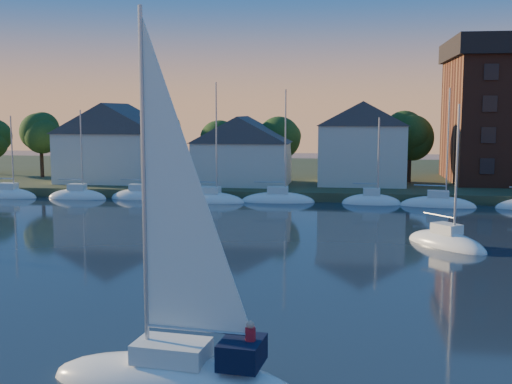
% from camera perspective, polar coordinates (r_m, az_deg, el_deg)
% --- Properties ---
extents(shoreline_land, '(160.00, 50.00, 2.00)m').
position_cam_1_polar(shoreline_land, '(93.87, 4.18, 1.27)').
color(shoreline_land, '#384226').
rests_on(shoreline_land, ground).
extents(wooden_dock, '(120.00, 3.00, 1.00)m').
position_cam_1_polar(wooden_dock, '(71.10, 2.95, -0.63)').
color(wooden_dock, brown).
rests_on(wooden_dock, ground).
extents(clubhouse_west, '(13.65, 9.45, 9.64)m').
position_cam_1_polar(clubhouse_west, '(81.27, -12.33, 4.40)').
color(clubhouse_west, beige).
rests_on(clubhouse_west, shoreline_land).
extents(clubhouse_centre, '(11.55, 8.40, 8.08)m').
position_cam_1_polar(clubhouse_centre, '(76.27, -1.20, 3.79)').
color(clubhouse_centre, beige).
rests_on(clubhouse_centre, shoreline_land).
extents(clubhouse_east, '(10.50, 8.40, 9.80)m').
position_cam_1_polar(clubhouse_east, '(77.28, 9.38, 4.38)').
color(clubhouse_east, beige).
rests_on(clubhouse_east, shoreline_land).
extents(tree_line, '(93.40, 5.40, 8.90)m').
position_cam_1_polar(tree_line, '(81.31, 5.08, 5.42)').
color(tree_line, '#372619').
rests_on(tree_line, shoreline_land).
extents(moored_fleet, '(79.50, 2.40, 12.05)m').
position_cam_1_polar(moored_fleet, '(68.60, -0.59, -0.82)').
color(moored_fleet, white).
rests_on(moored_fleet, ground).
extents(hero_sailboat, '(9.48, 3.99, 14.32)m').
position_cam_1_polar(hero_sailboat, '(23.69, -7.13, -15.46)').
color(hero_sailboat, white).
rests_on(hero_sailboat, ground).
extents(drifting_sailboat_right, '(6.29, 7.00, 11.28)m').
position_cam_1_polar(drifting_sailboat_right, '(48.41, 16.54, -4.53)').
color(drifting_sailboat_right, white).
rests_on(drifting_sailboat_right, ground).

